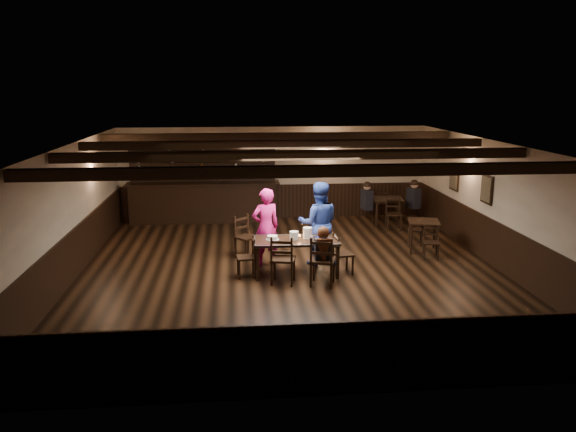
{
  "coord_description": "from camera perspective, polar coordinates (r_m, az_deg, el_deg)",
  "views": [
    {
      "loc": [
        -1.15,
        -11.38,
        3.87
      ],
      "look_at": [
        -0.04,
        0.2,
        1.16
      ],
      "focal_mm": 35.0,
      "sensor_mm": 36.0,
      "label": 1
    }
  ],
  "objects": [
    {
      "name": "chair_end_right",
      "position": [
        11.79,
        5.27,
        -3.56
      ],
      "size": [
        0.44,
        0.45,
        0.84
      ],
      "color": "black",
      "rests_on": "ground"
    },
    {
      "name": "chair_far_pushed",
      "position": [
        12.89,
        -4.45,
        -1.73
      ],
      "size": [
        0.63,
        0.63,
        0.98
      ],
      "color": "black",
      "rests_on": "ground"
    },
    {
      "name": "room_shell",
      "position": [
        11.67,
        0.31,
        2.64
      ],
      "size": [
        9.02,
        10.02,
        2.71
      ],
      "color": "beige",
      "rests_on": "ground"
    },
    {
      "name": "cake",
      "position": [
        11.62,
        -1.59,
        -2.24
      ],
      "size": [
        0.27,
        0.27,
        0.09
      ],
      "color": "white",
      "rests_on": "dining_table"
    },
    {
      "name": "woman_pink",
      "position": [
        12.23,
        -2.28,
        -1.13
      ],
      "size": [
        0.73,
        0.59,
        1.72
      ],
      "primitive_type": "imported",
      "rotation": [
        0.0,
        0.0,
        3.47
      ],
      "color": "#D72678",
      "rests_on": "ground"
    },
    {
      "name": "menu_blue",
      "position": [
        11.83,
        3.27,
        -2.16
      ],
      "size": [
        0.31,
        0.24,
        0.0
      ],
      "primitive_type": "cube",
      "rotation": [
        0.0,
        0.0,
        0.21
      ],
      "color": "#0E144A",
      "rests_on": "dining_table"
    },
    {
      "name": "tea_light",
      "position": [
        11.8,
        1.18,
        -2.07
      ],
      "size": [
        0.05,
        0.05,
        0.06
      ],
      "color": "#A5A8AD",
      "rests_on": "dining_table"
    },
    {
      "name": "menu_red",
      "position": [
        11.61,
        3.35,
        -2.45
      ],
      "size": [
        0.29,
        0.22,
        0.0
      ],
      "primitive_type": "cube",
      "rotation": [
        0.0,
        0.0,
        0.14
      ],
      "color": "maroon",
      "rests_on": "dining_table"
    },
    {
      "name": "back_table_b",
      "position": [
        16.17,
        10.05,
        1.45
      ],
      "size": [
        0.92,
        0.92,
        0.75
      ],
      "color": "black",
      "rests_on": "ground"
    },
    {
      "name": "salt_shaker",
      "position": [
        11.58,
        2.44,
        -2.24
      ],
      "size": [
        0.04,
        0.04,
        0.1
      ],
      "primitive_type": "cylinder",
      "color": "silver",
      "rests_on": "dining_table"
    },
    {
      "name": "man_blue",
      "position": [
        12.28,
        3.12,
        -0.77
      ],
      "size": [
        0.95,
        0.77,
        1.85
      ],
      "primitive_type": "imported",
      "rotation": [
        0.0,
        0.0,
        3.06
      ],
      "color": "navy",
      "rests_on": "ground"
    },
    {
      "name": "bg_patron_left",
      "position": [
        15.86,
        8.01,
        2.08
      ],
      "size": [
        0.3,
        0.42,
        0.79
      ],
      "color": "black",
      "rests_on": "ground"
    },
    {
      "name": "seated_person",
      "position": [
        11.01,
        3.56,
        -3.06
      ],
      "size": [
        0.31,
        0.47,
        0.76
      ],
      "color": "black",
      "rests_on": "ground"
    },
    {
      "name": "bg_patron_right",
      "position": [
        16.29,
        12.67,
        2.21
      ],
      "size": [
        0.34,
        0.44,
        0.81
      ],
      "color": "black",
      "rests_on": "ground"
    },
    {
      "name": "chair_near_left",
      "position": [
        11.07,
        -0.58,
        -4.13
      ],
      "size": [
        0.56,
        0.54,
        1.0
      ],
      "color": "black",
      "rests_on": "ground"
    },
    {
      "name": "chair_near_right",
      "position": [
        11.01,
        3.47,
        -4.24
      ],
      "size": [
        0.58,
        0.56,
        1.0
      ],
      "color": "black",
      "rests_on": "ground"
    },
    {
      "name": "chair_end_left",
      "position": [
        11.59,
        -3.92,
        -3.86
      ],
      "size": [
        0.41,
        0.42,
        0.84
      ],
      "color": "black",
      "rests_on": "ground"
    },
    {
      "name": "bar_counter",
      "position": [
        16.43,
        -8.56,
        1.95
      ],
      "size": [
        4.37,
        0.7,
        2.2
      ],
      "color": "black",
      "rests_on": "ground"
    },
    {
      "name": "plate_stack_a",
      "position": [
        11.62,
        0.62,
        -1.98
      ],
      "size": [
        0.18,
        0.18,
        0.17
      ],
      "primitive_type": "cylinder",
      "color": "white",
      "rests_on": "dining_table"
    },
    {
      "name": "drink_glass",
      "position": [
        11.75,
        2.14,
        -1.97
      ],
      "size": [
        0.07,
        0.07,
        0.11
      ],
      "primitive_type": "cylinder",
      "color": "silver",
      "rests_on": "dining_table"
    },
    {
      "name": "dining_table",
      "position": [
        11.67,
        0.84,
        -2.71
      ],
      "size": [
        1.76,
        0.9,
        0.75
      ],
      "color": "black",
      "rests_on": "ground"
    },
    {
      "name": "back_table_a",
      "position": [
        13.66,
        13.61,
        -0.92
      ],
      "size": [
        0.85,
        0.85,
        0.75
      ],
      "color": "black",
      "rests_on": "ground"
    },
    {
      "name": "pepper_shaker",
      "position": [
        11.59,
        2.69,
        -2.23
      ],
      "size": [
        0.04,
        0.04,
        0.1
      ],
      "primitive_type": "cylinder",
      "color": "#A5A8AD",
      "rests_on": "dining_table"
    },
    {
      "name": "plate_stack_b",
      "position": [
        11.74,
        2.0,
        -1.7
      ],
      "size": [
        0.19,
        0.19,
        0.22
      ],
      "primitive_type": "cylinder",
      "color": "white",
      "rests_on": "dining_table"
    },
    {
      "name": "ground",
      "position": [
        12.07,
        0.28,
        -5.56
      ],
      "size": [
        10.0,
        10.0,
        0.0
      ],
      "primitive_type": "plane",
      "color": "black",
      "rests_on": "ground"
    }
  ]
}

